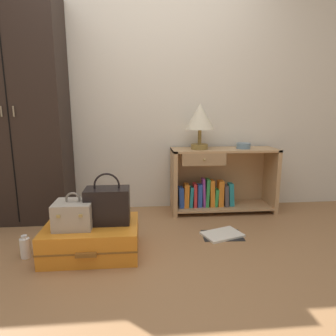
{
  "coord_description": "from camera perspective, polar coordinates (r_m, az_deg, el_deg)",
  "views": [
    {
      "loc": [
        0.01,
        -1.67,
        1.07
      ],
      "look_at": [
        0.24,
        0.88,
        0.55
      ],
      "focal_mm": 31.3,
      "sensor_mm": 36.0,
      "label": 1
    }
  ],
  "objects": [
    {
      "name": "ground_plane",
      "position": [
        1.98,
        -4.96,
        -21.23
      ],
      "size": [
        9.0,
        9.0,
        0.0
      ],
      "primitive_type": "plane",
      "color": "#9E7047"
    },
    {
      "name": "back_wall",
      "position": [
        3.18,
        -5.48,
        15.57
      ],
      "size": [
        6.4,
        0.1,
        2.6
      ],
      "primitive_type": "cube",
      "color": "silver",
      "rests_on": "ground_plane"
    },
    {
      "name": "wardrobe",
      "position": [
        3.09,
        -27.05,
        9.83
      ],
      "size": [
        0.84,
        0.47,
        2.1
      ],
      "color": "black",
      "rests_on": "ground_plane"
    },
    {
      "name": "bookshelf",
      "position": [
        3.12,
        9.78,
        -2.55
      ],
      "size": [
        1.08,
        0.37,
        0.67
      ],
      "color": "tan",
      "rests_on": "ground_plane"
    },
    {
      "name": "table_lamp",
      "position": [
        2.96,
        6.25,
        9.55
      ],
      "size": [
        0.29,
        0.29,
        0.45
      ],
      "color": "olive",
      "rests_on": "bookshelf"
    },
    {
      "name": "bowl",
      "position": [
        3.1,
        14.46,
        4.21
      ],
      "size": [
        0.14,
        0.14,
        0.06
      ],
      "primitive_type": "cylinder",
      "color": "slate",
      "rests_on": "bookshelf"
    },
    {
      "name": "suitcase_large",
      "position": [
        2.33,
        -14.53,
        -13.15
      ],
      "size": [
        0.69,
        0.51,
        0.23
      ],
      "color": "orange",
      "rests_on": "ground_plane"
    },
    {
      "name": "train_case",
      "position": [
        2.24,
        -17.87,
        -8.54
      ],
      "size": [
        0.27,
        0.25,
        0.26
      ],
      "color": "#A89E8E",
      "rests_on": "suitcase_large"
    },
    {
      "name": "handbag",
      "position": [
        2.25,
        -11.69,
        -7.05
      ],
      "size": [
        0.32,
        0.2,
        0.38
      ],
      "color": "black",
      "rests_on": "suitcase_large"
    },
    {
      "name": "bottle",
      "position": [
        2.44,
        -26.06,
        -13.71
      ],
      "size": [
        0.07,
        0.07,
        0.17
      ],
      "color": "white",
      "rests_on": "ground_plane"
    },
    {
      "name": "open_book_on_floor",
      "position": [
        2.62,
        10.5,
        -12.63
      ],
      "size": [
        0.38,
        0.32,
        0.02
      ],
      "color": "white",
      "rests_on": "ground_plane"
    }
  ]
}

